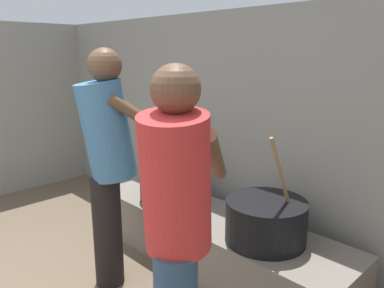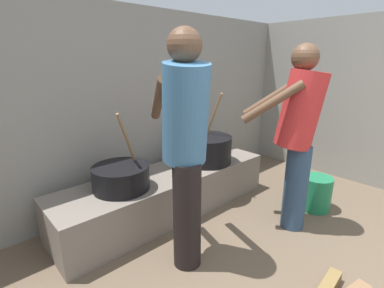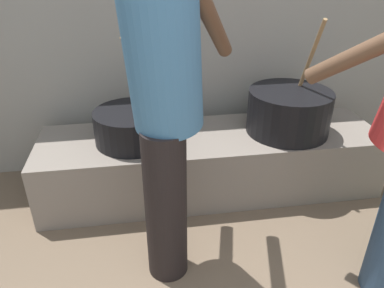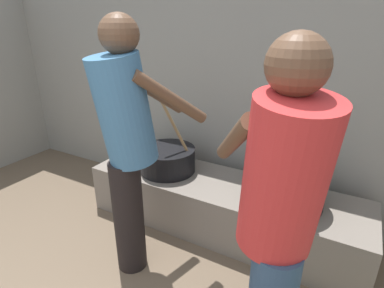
# 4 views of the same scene
# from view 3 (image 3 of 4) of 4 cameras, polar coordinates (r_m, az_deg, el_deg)

# --- Properties ---
(block_enclosure_rear) EXTENTS (5.25, 0.20, 1.94)m
(block_enclosure_rear) POSITION_cam_3_polar(r_m,az_deg,el_deg) (2.65, -5.19, 17.13)
(block_enclosure_rear) COLOR gray
(block_enclosure_rear) RESTS_ON ground_plane
(hearth_ledge) EXTENTS (2.21, 0.60, 0.41)m
(hearth_ledge) POSITION_cam_3_polar(r_m,az_deg,el_deg) (2.48, 2.92, -2.74)
(hearth_ledge) COLOR slate
(hearth_ledge) RESTS_ON ground_plane
(cooking_pot_main) EXTENTS (0.47, 0.47, 0.66)m
(cooking_pot_main) POSITION_cam_3_polar(r_m,az_deg,el_deg) (2.28, -9.16, 2.82)
(cooking_pot_main) COLOR black
(cooking_pot_main) RESTS_ON hearth_ledge
(cooking_pot_secondary) EXTENTS (0.53, 0.53, 0.73)m
(cooking_pot_secondary) POSITION_cam_3_polar(r_m,az_deg,el_deg) (2.44, 14.81, 4.92)
(cooking_pot_secondary) COLOR black
(cooking_pot_secondary) RESTS_ON hearth_ledge
(cook_in_blue_shirt) EXTENTS (0.60, 0.75, 1.65)m
(cook_in_blue_shirt) POSITION_cam_3_polar(r_m,az_deg,el_deg) (1.52, -4.29, 7.73)
(cook_in_blue_shirt) COLOR black
(cook_in_blue_shirt) RESTS_ON ground_plane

